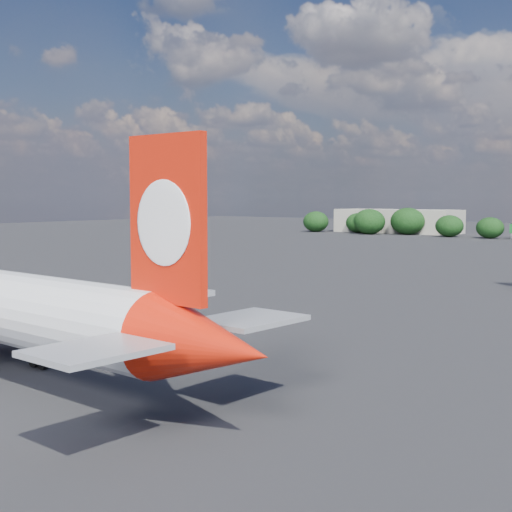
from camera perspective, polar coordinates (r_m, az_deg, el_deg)
The scene contains 2 objects.
ground at distance 104.14m, azimuth 9.65°, elevation -2.19°, with size 500.00×500.00×0.00m, color black.
terminal_building at distance 250.60m, azimuth 11.28°, elevation 2.76°, with size 42.00×16.00×8.00m.
Camera 1 is at (49.93, -30.52, 12.58)m, focal length 50.00 mm.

